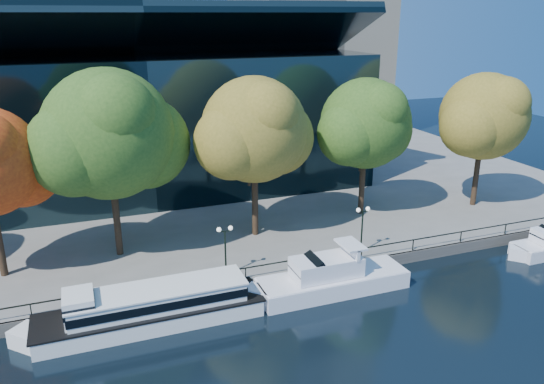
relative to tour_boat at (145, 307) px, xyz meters
name	(u,v)px	position (x,y,z in m)	size (l,w,h in m)	color
ground	(260,312)	(7.81, -1.24, -1.35)	(160.00, 160.00, 0.00)	black
promenade	(169,171)	(7.81, 35.13, -0.85)	(90.00, 67.08, 1.00)	slate
railing	(246,268)	(7.81, 2.01, 0.59)	(88.20, 0.08, 0.99)	black
convention_building	(137,119)	(3.81, 30.54, 7.16)	(50.00, 24.57, 21.43)	black
tour_boat	(145,307)	(0.00, 0.00, 0.00)	(16.71, 3.73, 3.17)	white
cruiser_near	(327,278)	(13.52, -0.30, -0.18)	(12.95, 3.33, 3.75)	white
tree_2	(111,137)	(-0.51, 9.98, 9.71)	(12.90, 10.58, 15.44)	black
tree_3	(257,132)	(11.52, 9.97, 9.19)	(11.50, 9.43, 14.33)	black
tree_4	(367,125)	(23.27, 11.39, 8.65)	(10.92, 8.95, 13.55)	black
tree_5	(485,118)	(35.68, 9.42, 8.87)	(10.95, 8.98, 13.79)	black
lamp_1	(225,239)	(6.62, 3.26, 2.63)	(1.26, 0.36, 4.03)	black
lamp_2	(363,219)	(18.47, 3.26, 2.63)	(1.26, 0.36, 4.03)	black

